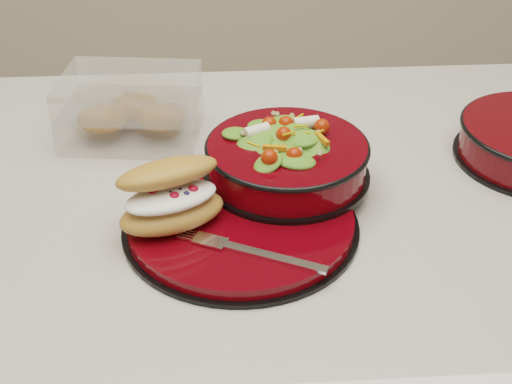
{
  "coord_description": "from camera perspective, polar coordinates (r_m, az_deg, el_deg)",
  "views": [
    {
      "loc": [
        0.01,
        -0.8,
        1.42
      ],
      "look_at": [
        0.05,
        -0.08,
        0.94
      ],
      "focal_mm": 50.0,
      "sensor_mm": 36.0,
      "label": 1
    }
  ],
  "objects": [
    {
      "name": "fork",
      "position": [
        0.8,
        -0.15,
        -4.83
      ],
      "size": [
        0.15,
        0.08,
        0.0
      ],
      "rotation": [
        0.0,
        0.0,
        1.12
      ],
      "color": "silver",
      "rests_on": "dinner_plate"
    },
    {
      "name": "salad_bowl",
      "position": [
        0.92,
        2.5,
        3.05
      ],
      "size": [
        0.22,
        0.22,
        0.09
      ],
      "rotation": [
        0.0,
        0.0,
        -0.03
      ],
      "color": "black",
      "rests_on": "dinner_plate"
    },
    {
      "name": "croissant",
      "position": [
        0.84,
        -6.78,
        -0.31
      ],
      "size": [
        0.15,
        0.13,
        0.08
      ],
      "rotation": [
        0.0,
        0.0,
        0.39
      ],
      "color": "#C9803D",
      "rests_on": "dinner_plate"
    },
    {
      "name": "dinner_plate",
      "position": [
        0.87,
        -1.17,
        -2.43
      ],
      "size": [
        0.29,
        0.29,
        0.02
      ],
      "rotation": [
        0.0,
        0.0,
        0.23
      ],
      "color": "black",
      "rests_on": "island_counter"
    },
    {
      "name": "pastry_box",
      "position": [
        1.07,
        -9.94,
        6.62
      ],
      "size": [
        0.21,
        0.17,
        0.09
      ],
      "rotation": [
        0.0,
        0.0,
        -0.13
      ],
      "color": "white",
      "rests_on": "island_counter"
    }
  ]
}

